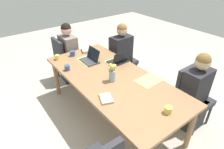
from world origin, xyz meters
name	(u,v)px	position (x,y,z in m)	size (l,w,h in m)	color
ground_plane	(112,116)	(0.00, 0.00, 0.00)	(10.00, 10.00, 0.00)	#B2A899
dining_table	(112,81)	(0.00, 0.00, 0.67)	(2.32, 1.05, 0.74)	olive
chair_head_right_left_near	(65,57)	(1.47, 0.08, 0.50)	(0.44, 0.44, 0.90)	#2D2D33
person_head_right_left_near	(69,56)	(1.41, 0.00, 0.53)	(0.40, 0.36, 1.19)	#2D2D33
chair_near_left_mid	(121,56)	(0.84, -0.87, 0.50)	(0.44, 0.44, 0.90)	#2D2D33
person_near_left_mid	(121,57)	(0.76, -0.81, 0.53)	(0.36, 0.40, 1.19)	#2D2D33
chair_near_left_far	(191,94)	(-0.75, -0.88, 0.50)	(0.44, 0.44, 0.90)	#2D2D33
person_near_left_far	(193,96)	(-0.83, -0.82, 0.53)	(0.36, 0.40, 1.19)	#2D2D33
flower_vase	(112,72)	(-0.07, 0.05, 0.88)	(0.11, 0.12, 0.26)	#8EA8B7
placemat_head_right_left_near	(88,60)	(0.66, 0.00, 0.74)	(0.36, 0.26, 0.00)	#9EBC66
placemat_near_left_mid	(117,61)	(0.34, -0.37, 0.74)	(0.36, 0.26, 0.00)	#9EBC66
placemat_near_left_far	(149,80)	(-0.37, -0.37, 0.74)	(0.36, 0.26, 0.00)	#9EBC66
laptop_near_left_mid	(119,60)	(0.29, -0.36, 0.78)	(0.22, 0.32, 0.21)	black
laptop_head_right_left_near	(91,59)	(0.62, -0.02, 0.78)	(0.32, 0.22, 0.21)	#38383D
coffee_mug_near_left	(73,53)	(0.98, 0.12, 0.78)	(0.09, 0.09, 0.09)	#33477A
coffee_mug_near_right	(57,57)	(1.00, 0.39, 0.78)	(0.08, 0.08, 0.08)	#DBC64C
coffee_mug_centre_left	(168,110)	(-0.95, -0.05, 0.78)	(0.08, 0.08, 0.08)	#DBC64C
coffee_mug_centre_right	(67,68)	(0.58, 0.42, 0.78)	(0.08, 0.08, 0.08)	#33477A
book_red_cover	(86,50)	(1.01, -0.16, 0.76)	(0.20, 0.14, 0.04)	#B2A38E
book_blue_cover	(106,98)	(-0.35, 0.35, 0.75)	(0.20, 0.14, 0.03)	#B2A38E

